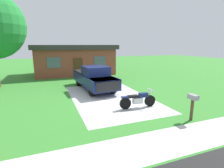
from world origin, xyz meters
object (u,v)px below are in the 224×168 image
object	(u,v)px
mailbox	(193,101)
neighbor_house	(74,59)
pickup_truck	(94,77)
motorcycle	(138,100)

from	to	relation	value
mailbox	neighbor_house	bearing A→B (deg)	100.39
pickup_truck	neighbor_house	world-z (taller)	neighbor_house
motorcycle	pickup_truck	distance (m)	5.30
pickup_truck	neighbor_house	distance (m)	8.41
pickup_truck	neighbor_house	xyz separation A→B (m)	(-0.19, 8.36, 0.84)
mailbox	neighbor_house	xyz separation A→B (m)	(-2.92, 15.93, 0.81)
mailbox	neighbor_house	distance (m)	16.21
motorcycle	neighbor_house	bearing A→B (deg)	95.98
pickup_truck	neighbor_house	bearing A→B (deg)	91.32
mailbox	pickup_truck	bearing A→B (deg)	109.83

